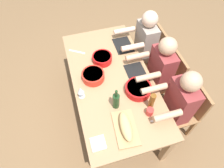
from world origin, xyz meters
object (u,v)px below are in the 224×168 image
object	(u,v)px
chair_far_center	(167,77)
serving_bowl_fruit	(138,89)
dining_table	(112,83)
wine_glass	(81,91)
diner_far_left	(143,43)
chair_far_left	(152,52)
bread_loaf	(126,126)
chair_far_right	(185,109)
cup_far_right	(150,112)
serving_bowl_salad	(102,58)
diner_far_right	(176,103)
diner_far_center	(158,70)
serving_bowl_pasta	(93,76)
wine_bottle	(116,101)
beer_bottle	(152,101)
napkin_stack	(98,143)
cutting_board	(125,128)

from	to	relation	value
chair_far_center	serving_bowl_fruit	bearing A→B (deg)	-65.04
dining_table	wine_glass	distance (m)	0.47
dining_table	diner_far_left	xyz separation A→B (m)	(-0.51, 0.61, 0.04)
chair_far_left	bread_loaf	size ratio (longest dim) A/B	2.66
diner_far_left	chair_far_right	distance (m)	1.06
wine_glass	cup_far_right	world-z (taller)	wine_glass
chair_far_left	diner_far_left	world-z (taller)	diner_far_left
serving_bowl_salad	chair_far_center	bearing A→B (deg)	69.24
diner_far_right	serving_bowl_salad	size ratio (longest dim) A/B	4.79
dining_table	diner_far_center	world-z (taller)	diner_far_center
chair_far_left	chair_far_right	size ratio (longest dim) A/B	1.00
dining_table	cup_far_right	size ratio (longest dim) A/B	21.56
serving_bowl_pasta	wine_bottle	bearing A→B (deg)	18.74
chair_far_left	beer_bottle	distance (m)	1.17
chair_far_left	diner_far_right	bearing A→B (deg)	-10.18
dining_table	serving_bowl_pasta	world-z (taller)	serving_bowl_pasta
cup_far_right	diner_far_right	bearing A→B (deg)	98.01
serving_bowl_salad	beer_bottle	size ratio (longest dim) A/B	1.14
dining_table	serving_bowl_pasta	size ratio (longest dim) A/B	6.93
chair_far_right	diner_far_right	size ratio (longest dim) A/B	0.71
serving_bowl_pasta	cup_far_right	world-z (taller)	serving_bowl_pasta
cup_far_right	napkin_stack	xyz separation A→B (m)	(0.16, -0.60, -0.03)
diner_far_left	serving_bowl_fruit	bearing A→B (deg)	-25.87
diner_far_center	chair_far_left	size ratio (longest dim) A/B	1.41
diner_far_left	diner_far_right	size ratio (longest dim) A/B	1.00
bread_loaf	cup_far_right	world-z (taller)	bread_loaf
chair_far_left	cutting_board	size ratio (longest dim) A/B	2.12
bread_loaf	wine_bottle	world-z (taller)	wine_bottle
chair_far_center	wine_bottle	size ratio (longest dim) A/B	2.93
diner_far_left	wine_glass	size ratio (longest dim) A/B	7.23
cutting_board	bread_loaf	world-z (taller)	bread_loaf
chair_far_center	chair_far_left	world-z (taller)	same
chair_far_left	bread_loaf	xyz separation A→B (m)	(1.16, -0.84, 0.32)
serving_bowl_salad	bread_loaf	xyz separation A→B (m)	(0.97, -0.01, 0.01)
diner_far_right	wine_bottle	xyz separation A→B (m)	(-0.14, -0.67, 0.15)
diner_far_center	cup_far_right	bearing A→B (deg)	-32.64
serving_bowl_pasta	wine_glass	bearing A→B (deg)	-40.90
serving_bowl_fruit	cup_far_right	world-z (taller)	serving_bowl_fruit
chair_far_center	wine_glass	xyz separation A→B (m)	(0.15, -1.19, 0.37)
serving_bowl_pasta	chair_far_center	bearing A→B (deg)	86.19
diner_far_center	serving_bowl_pasta	size ratio (longest dim) A/B	4.47
chair_far_left	chair_far_right	xyz separation A→B (m)	(1.02, 0.00, 0.00)
chair_far_center	bread_loaf	xyz separation A→B (m)	(0.65, -0.84, 0.32)
cup_far_right	chair_far_right	bearing A→B (deg)	95.32
diner_far_center	serving_bowl_pasta	xyz separation A→B (m)	(-0.07, -0.82, 0.10)
chair_far_center	serving_bowl_pasta	xyz separation A→B (m)	(-0.07, -1.00, 0.31)
serving_bowl_fruit	cutting_board	bearing A→B (deg)	-35.88
diner_far_right	napkin_stack	bearing A→B (deg)	-77.43
diner_far_center	napkin_stack	size ratio (longest dim) A/B	8.57
wine_bottle	bread_loaf	bearing A→B (deg)	2.90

